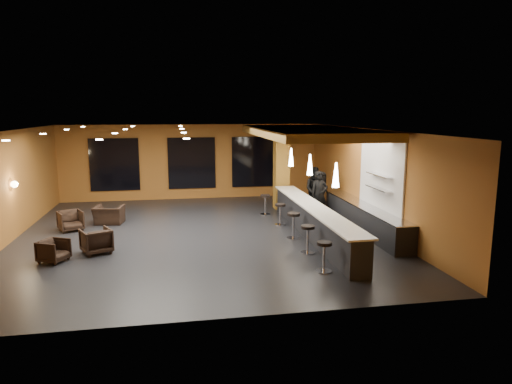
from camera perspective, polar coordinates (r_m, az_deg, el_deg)
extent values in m
cube|color=black|center=(15.65, -6.93, -5.42)|extent=(12.00, 13.00, 0.10)
cube|color=black|center=(15.10, -7.22, 7.86)|extent=(12.00, 13.00, 0.10)
cube|color=#9A5C22|center=(21.76, -8.04, 3.77)|extent=(12.00, 0.10, 3.50)
cube|color=#9A5C22|center=(8.88, -4.68, -5.44)|extent=(12.00, 0.10, 3.50)
cube|color=#9A5C22|center=(16.13, -29.06, 0.37)|extent=(0.10, 13.00, 3.50)
cube|color=#9A5C22|center=(16.72, 14.11, 1.65)|extent=(0.10, 13.00, 3.50)
cube|color=#A67730|center=(16.78, 6.49, 7.45)|extent=(3.60, 8.00, 0.28)
cube|color=black|center=(21.81, -17.27, 3.29)|extent=(2.20, 0.06, 2.40)
cube|color=black|center=(21.66, -8.03, 3.60)|extent=(2.20, 0.06, 2.40)
cube|color=black|center=(21.97, -0.17, 3.80)|extent=(2.20, 0.06, 2.40)
cube|color=white|center=(15.75, 15.34, 2.01)|extent=(0.06, 3.20, 2.40)
cube|color=black|center=(15.19, 7.16, -3.76)|extent=(0.60, 8.00, 1.00)
cube|color=white|center=(15.07, 7.20, -1.82)|extent=(0.78, 8.10, 0.05)
cube|color=black|center=(16.35, 13.35, -3.21)|extent=(0.70, 6.00, 0.86)
cube|color=silver|center=(16.26, 13.41, -1.65)|extent=(0.72, 6.00, 0.03)
cube|color=silver|center=(15.57, 15.12, 0.44)|extent=(0.30, 1.50, 0.03)
cube|color=silver|center=(15.50, 15.19, 2.08)|extent=(0.30, 1.50, 0.03)
cube|color=olive|center=(19.33, 3.19, 3.06)|extent=(0.60, 0.60, 3.50)
sphere|color=#FFE5B2|center=(16.54, -27.97, 0.85)|extent=(0.22, 0.22, 0.22)
cone|color=white|center=(12.98, 9.96, 2.11)|extent=(0.20, 0.20, 0.70)
cone|color=white|center=(15.33, 6.76, 3.41)|extent=(0.20, 0.20, 0.70)
cone|color=white|center=(17.72, 4.41, 4.35)|extent=(0.20, 0.20, 0.70)
imported|color=black|center=(17.91, 7.89, -0.30)|extent=(0.68, 0.46, 1.82)
imported|color=black|center=(18.87, 7.41, 0.31)|extent=(1.07, 0.94, 1.87)
imported|color=black|center=(18.63, 8.02, -0.04)|extent=(0.99, 0.81, 1.73)
imported|color=black|center=(13.87, -23.97, -6.72)|extent=(0.92, 0.91, 0.63)
imported|color=black|center=(14.23, -19.34, -5.78)|extent=(1.06, 1.07, 0.73)
imported|color=black|center=(17.14, -22.16, -3.34)|extent=(1.02, 1.03, 0.71)
imported|color=black|center=(17.71, -17.89, -2.73)|extent=(1.14, 1.04, 0.66)
cylinder|color=silver|center=(12.14, 8.46, -9.78)|extent=(0.41, 0.41, 0.03)
cylinder|color=silver|center=(12.02, 8.51, -8.15)|extent=(0.07, 0.07, 0.72)
cylinder|color=black|center=(11.91, 8.56, -6.37)|extent=(0.39, 0.39, 0.08)
cylinder|color=silver|center=(13.60, 6.44, -7.53)|extent=(0.42, 0.42, 0.03)
cylinder|color=silver|center=(13.49, 6.47, -6.02)|extent=(0.07, 0.07, 0.74)
cylinder|color=black|center=(13.38, 6.51, -4.37)|extent=(0.40, 0.40, 0.08)
cylinder|color=silver|center=(15.03, 4.68, -5.77)|extent=(0.44, 0.44, 0.03)
cylinder|color=silver|center=(14.93, 4.70, -4.34)|extent=(0.08, 0.08, 0.76)
cylinder|color=black|center=(14.83, 4.72, -2.79)|extent=(0.41, 0.41, 0.09)
cylinder|color=silver|center=(16.75, 3.04, -4.09)|extent=(0.40, 0.40, 0.03)
cylinder|color=silver|center=(16.67, 3.05, -2.90)|extent=(0.07, 0.07, 0.70)
cylinder|color=black|center=(16.59, 3.06, -1.62)|extent=(0.38, 0.38, 0.08)
cylinder|color=silver|center=(18.37, 1.16, -2.80)|extent=(0.41, 0.41, 0.03)
cylinder|color=silver|center=(18.29, 1.17, -1.69)|extent=(0.07, 0.07, 0.72)
cylinder|color=black|center=(18.22, 1.17, -0.49)|extent=(0.39, 0.39, 0.08)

